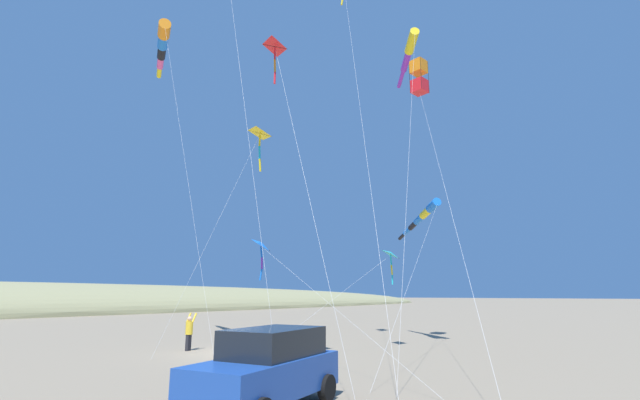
% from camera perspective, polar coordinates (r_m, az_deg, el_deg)
% --- Properties ---
extents(ground_plane, '(600.00, 600.00, 0.00)m').
position_cam_1_polar(ground_plane, '(22.12, -11.85, -18.91)').
color(ground_plane, gray).
extents(parked_car, '(2.75, 4.58, 1.85)m').
position_cam_1_polar(parked_car, '(11.47, -6.84, -20.81)').
color(parked_car, '#1E479E').
rests_on(parked_car, ground_plane).
extents(person_adult_flyer, '(0.55, 0.62, 1.78)m').
position_cam_1_polar(person_adult_flyer, '(23.27, -16.67, -15.92)').
color(person_adult_flyer, '#232328').
rests_on(person_adult_flyer, ground_plane).
extents(person_child_green_jacket, '(0.41, 0.35, 1.21)m').
position_cam_1_polar(person_child_green_jacket, '(18.87, -8.40, -18.22)').
color(person_child_green_jacket, gold).
rests_on(person_child_green_jacket, ground_plane).
extents(kite_windsock_checkered_midright, '(13.50, 4.16, 19.37)m').
position_cam_1_polar(kite_windsock_checkered_midright, '(32.34, -19.83, 18.50)').
color(kite_windsock_checkered_midright, orange).
rests_on(kite_windsock_checkered_midright, ground_plane).
extents(kite_delta_blue_topmost, '(1.77, 6.36, 11.87)m').
position_cam_1_polar(kite_delta_blue_topmost, '(25.13, -7.78, 8.56)').
color(kite_delta_blue_topmost, yellow).
rests_on(kite_delta_blue_topmost, ground_plane).
extents(kite_delta_teal_far_right, '(6.63, 3.65, 13.04)m').
position_cam_1_polar(kite_delta_teal_far_right, '(19.41, -5.82, 19.18)').
color(kite_delta_teal_far_right, red).
rests_on(kite_delta_teal_far_right, ground_plane).
extents(kite_windsock_purple_drifting, '(8.08, 16.54, 8.05)m').
position_cam_1_polar(kite_windsock_purple_drifting, '(27.67, 13.10, -2.17)').
color(kite_windsock_purple_drifting, blue).
rests_on(kite_windsock_purple_drifting, ground_plane).
extents(kite_windsock_rainbow_low_near, '(5.56, 11.06, 16.08)m').
position_cam_1_polar(kite_windsock_rainbow_low_near, '(25.53, 11.48, 18.30)').
color(kite_windsock_rainbow_low_near, yellow).
rests_on(kite_windsock_rainbow_low_near, ground_plane).
extents(kite_delta_red_high_left, '(10.91, 3.75, 5.31)m').
position_cam_1_polar(kite_delta_red_high_left, '(21.13, -7.58, -5.90)').
color(kite_delta_red_high_left, blue).
rests_on(kite_delta_red_high_left, ground_plane).
extents(kite_delta_striped_overhead, '(1.99, 9.40, 5.05)m').
position_cam_1_polar(kite_delta_striped_overhead, '(23.67, 9.22, -7.05)').
color(kite_delta_striped_overhead, '#1EB7C6').
rests_on(kite_delta_striped_overhead, ground_plane).
extents(kite_box_green_low_center, '(8.14, 13.43, 16.41)m').
position_cam_1_polar(kite_box_green_low_center, '(27.74, 12.77, 15.36)').
color(kite_box_green_low_center, orange).
rests_on(kite_box_green_low_center, ground_plane).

